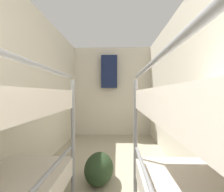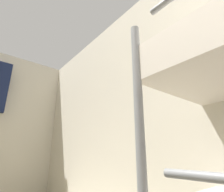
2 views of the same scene
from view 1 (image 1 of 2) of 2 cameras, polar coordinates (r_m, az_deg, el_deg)
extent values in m
cube|color=beige|center=(2.55, -27.73, 2.15)|extent=(0.06, 5.57, 2.48)
cube|color=beige|center=(2.42, 25.14, 2.24)|extent=(0.06, 5.57, 2.48)
cube|color=beige|center=(4.98, 0.04, 1.54)|extent=(2.28, 0.06, 2.48)
cylinder|color=gray|center=(2.05, -12.63, -13.69)|extent=(0.04, 0.04, 1.33)
cylinder|color=gray|center=(1.25, -24.46, -26.33)|extent=(0.03, 1.61, 0.03)
cylinder|color=gray|center=(1.12, -24.69, 9.65)|extent=(0.03, 1.61, 0.03)
cylinder|color=gray|center=(2.00, 7.67, -14.05)|extent=(0.04, 0.04, 1.33)
cube|color=silver|center=(1.15, 31.34, -2.40)|extent=(0.73, 1.90, 0.19)
cylinder|color=gray|center=(1.03, 13.18, 10.52)|extent=(0.03, 1.61, 0.03)
ellipsoid|color=#23381E|center=(2.50, -4.27, -22.44)|extent=(0.38, 0.63, 0.38)
cube|color=#192347|center=(4.87, -0.92, 7.96)|extent=(0.44, 0.12, 0.90)
camera|label=2|loc=(1.52, -14.25, -18.31)|focal=28.00mm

